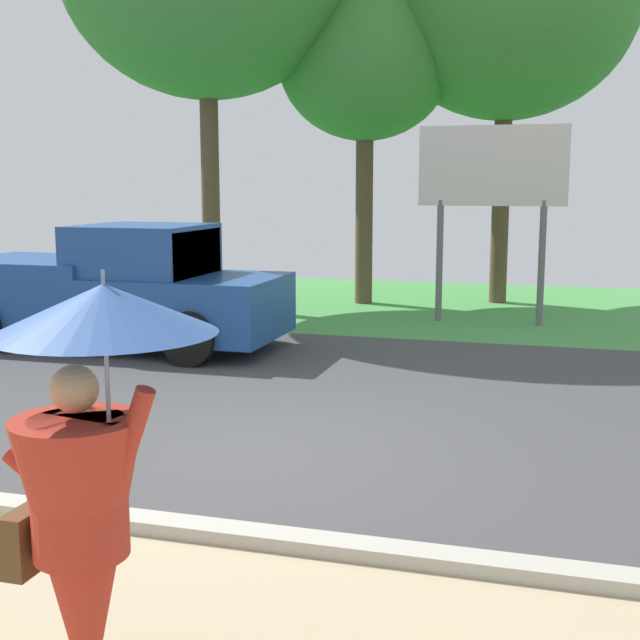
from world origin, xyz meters
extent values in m
cube|color=#424244|center=(0.00, 2.00, -0.05)|extent=(40.00, 8.00, 0.10)
cube|color=#489749|center=(0.00, 10.00, -0.05)|extent=(40.00, 8.00, 0.10)
cube|color=#B2AD9E|center=(0.00, -2.00, 0.05)|extent=(40.00, 0.24, 0.10)
cone|color=#B22D1E|center=(0.60, -4.01, 0.73)|extent=(0.60, 0.60, 1.45)
cylinder|color=#B22D1E|center=(0.60, -4.01, 1.12)|extent=(0.44, 0.44, 0.65)
sphere|color=tan|center=(0.60, -4.01, 1.59)|extent=(0.22, 0.22, 0.22)
cylinder|color=#B22D1E|center=(0.88, -4.01, 1.40)|extent=(0.24, 0.09, 0.45)
cylinder|color=#B22D1E|center=(0.34, -3.99, 1.16)|extent=(0.29, 0.08, 0.24)
cylinder|color=gray|center=(0.77, -4.01, 1.62)|extent=(0.02, 0.02, 0.75)
cone|color=#33569E|center=(0.77, -4.01, 1.96)|extent=(0.99, 0.99, 0.22)
cylinder|color=gray|center=(0.77, -4.01, 2.08)|extent=(0.02, 0.02, 0.10)
cube|color=beige|center=(0.30, -3.96, 1.25)|extent=(0.02, 0.11, 0.16)
cube|color=brown|center=(0.33, -4.06, 0.85)|extent=(0.12, 0.24, 0.30)
cube|color=#1E478C|center=(-3.91, 4.20, 0.68)|extent=(5.20, 2.00, 0.90)
cube|color=#1E478C|center=(-3.41, 4.20, 1.43)|extent=(1.80, 1.84, 0.90)
cube|color=#2D3842|center=(-2.56, 4.20, 1.43)|extent=(0.10, 1.70, 0.77)
cube|color=#1E478C|center=(-5.21, 4.20, 1.23)|extent=(2.40, 2.00, 0.20)
cylinder|color=black|center=(-2.21, 5.20, 0.38)|extent=(0.76, 0.28, 0.76)
cylinder|color=black|center=(-2.21, 3.20, 0.38)|extent=(0.76, 0.28, 0.76)
cylinder|color=black|center=(-5.61, 5.20, 0.38)|extent=(0.76, 0.28, 0.76)
cylinder|color=slate|center=(0.54, 8.00, 1.10)|extent=(0.12, 0.12, 2.20)
cylinder|color=slate|center=(2.34, 8.00, 1.10)|extent=(0.12, 0.12, 2.20)
cube|color=silver|center=(1.44, 8.00, 2.80)|extent=(2.60, 0.10, 1.40)
cylinder|color=brown|center=(-1.31, 9.88, 1.92)|extent=(0.36, 0.36, 3.83)
ellipsoid|color=#387F33|center=(-1.31, 9.88, 4.96)|extent=(3.54, 3.54, 3.22)
cylinder|color=brown|center=(1.40, 10.76, 2.24)|extent=(0.36, 0.36, 4.48)
cylinder|color=brown|center=(-4.10, 8.38, 2.44)|extent=(0.36, 0.36, 4.88)
camera|label=1|loc=(2.67, -7.21, 2.50)|focal=47.03mm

